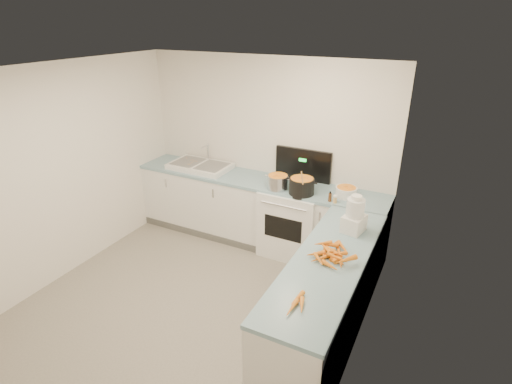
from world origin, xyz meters
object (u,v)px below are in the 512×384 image
at_px(spice_jar, 335,200).
at_px(food_processor, 355,216).
at_px(steel_pot, 278,183).
at_px(sink, 200,166).
at_px(mixing_bowl, 346,192).
at_px(stove, 293,219).
at_px(black_pot, 302,187).
at_px(extract_bottle, 330,197).

relative_size(spice_jar, food_processor, 0.20).
bearing_deg(steel_pot, sink, 172.86).
relative_size(sink, mixing_bowl, 3.32).
bearing_deg(stove, black_pot, -44.67).
bearing_deg(extract_bottle, stove, 158.32).
xyz_separation_m(sink, steel_pot, (1.28, -0.16, 0.04)).
bearing_deg(sink, food_processor, -18.42).
height_order(spice_jar, food_processor, food_processor).
relative_size(sink, black_pot, 2.79).
bearing_deg(stove, food_processor, -39.38).
distance_m(sink, steel_pot, 1.29).
relative_size(stove, extract_bottle, 13.52).
distance_m(extract_bottle, food_processor, 0.72).
relative_size(steel_pot, extract_bottle, 2.70).
bearing_deg(spice_jar, extract_bottle, 169.10).
distance_m(stove, extract_bottle, 0.77).
height_order(steel_pot, spice_jar, steel_pot).
relative_size(stove, steel_pot, 5.00).
relative_size(extract_bottle, food_processor, 0.25).
xyz_separation_m(stove, food_processor, (0.96, -0.79, 0.64)).
bearing_deg(food_processor, mixing_bowl, 110.19).
bearing_deg(mixing_bowl, food_processor, -69.81).
xyz_separation_m(stove, sink, (-1.45, 0.02, 0.50)).
height_order(mixing_bowl, extract_bottle, mixing_bowl).
xyz_separation_m(stove, spice_jar, (0.60, -0.23, 0.50)).
xyz_separation_m(black_pot, mixing_bowl, (0.51, 0.16, -0.03)).
bearing_deg(black_pot, stove, 135.33).
bearing_deg(stove, mixing_bowl, 0.82).
bearing_deg(extract_bottle, food_processor, -53.54).
height_order(stove, food_processor, stove).
distance_m(sink, extract_bottle, 2.00).
xyz_separation_m(stove, mixing_bowl, (0.67, 0.01, 0.53)).
relative_size(black_pot, food_processor, 0.78).
relative_size(sink, extract_bottle, 8.55).
distance_m(stove, spice_jar, 0.82).
xyz_separation_m(mixing_bowl, extract_bottle, (-0.13, -0.22, -0.01)).
relative_size(sink, food_processor, 2.18).
xyz_separation_m(extract_bottle, food_processor, (0.42, -0.57, 0.12)).
relative_size(stove, food_processor, 3.45).
relative_size(mixing_bowl, spice_jar, 3.35).
height_order(steel_pot, mixing_bowl, steel_pot).
relative_size(mixing_bowl, food_processor, 0.66).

